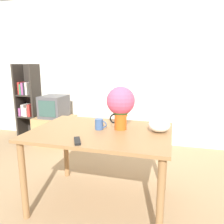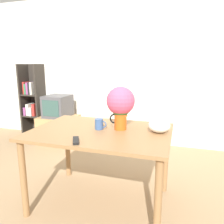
# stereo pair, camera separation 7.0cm
# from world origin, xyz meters

# --- Properties ---
(ground_plane) EXTENTS (12.00, 12.00, 0.00)m
(ground_plane) POSITION_xyz_m (0.00, 0.00, 0.00)
(ground_plane) COLOR #9E7F5B
(wall_back) EXTENTS (8.00, 0.05, 2.60)m
(wall_back) POSITION_xyz_m (0.00, 2.02, 1.30)
(wall_back) COLOR silver
(wall_back) RESTS_ON ground_plane
(table) EXTENTS (1.33, 0.95, 0.78)m
(table) POSITION_xyz_m (0.04, 0.10, 0.68)
(table) COLOR olive
(table) RESTS_ON ground_plane
(flower_vase) EXTENTS (0.27, 0.27, 0.42)m
(flower_vase) POSITION_xyz_m (0.21, 0.18, 1.03)
(flower_vase) COLOR #E05619
(flower_vase) RESTS_ON table
(coffee_mug) EXTENTS (0.12, 0.08, 0.10)m
(coffee_mug) POSITION_xyz_m (0.01, 0.13, 0.83)
(coffee_mug) COLOR #385689
(coffee_mug) RESTS_ON table
(white_bowl) EXTENTS (0.20, 0.20, 0.13)m
(white_bowl) POSITION_xyz_m (0.58, 0.20, 0.85)
(white_bowl) COLOR white
(white_bowl) RESTS_ON table
(remote_control) EXTENTS (0.12, 0.17, 0.02)m
(remote_control) POSITION_xyz_m (-0.05, -0.27, 0.79)
(remote_control) COLOR black
(remote_control) RESTS_ON table
(tv_stand) EXTENTS (0.64, 0.54, 0.49)m
(tv_stand) POSITION_xyz_m (-1.32, 1.56, 0.25)
(tv_stand) COLOR tan
(tv_stand) RESTS_ON ground_plane
(tv_set) EXTENTS (0.40, 0.47, 0.38)m
(tv_set) POSITION_xyz_m (-1.32, 1.56, 0.68)
(tv_set) COLOR #4C4C51
(tv_set) RESTS_ON tv_stand
(bookshelf) EXTENTS (0.41, 0.32, 1.42)m
(bookshelf) POSITION_xyz_m (-2.06, 1.85, 0.71)
(bookshelf) COLOR #2D2823
(bookshelf) RESTS_ON ground_plane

